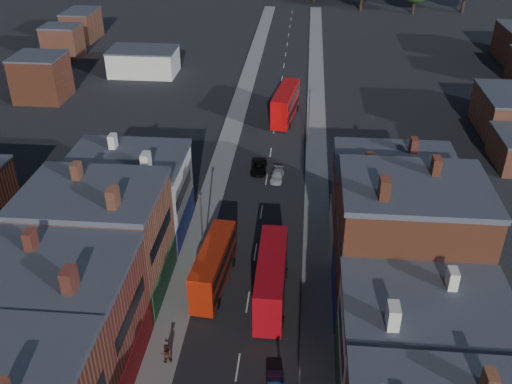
% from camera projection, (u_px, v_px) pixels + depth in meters
% --- Properties ---
extents(pavement_west, '(3.00, 200.00, 0.12)m').
position_uv_depth(pavement_west, '(219.00, 170.00, 76.42)').
color(pavement_west, gray).
rests_on(pavement_west, ground).
extents(pavement_east, '(3.00, 200.00, 0.12)m').
position_uv_depth(pavement_east, '(317.00, 174.00, 75.41)').
color(pavement_east, gray).
rests_on(pavement_east, ground).
extents(lamp_post_2, '(0.25, 0.70, 8.12)m').
position_uv_depth(lamp_post_2, '(202.00, 223.00, 56.76)').
color(lamp_post_2, slate).
rests_on(lamp_post_2, ground).
extents(lamp_post_3, '(0.25, 0.70, 8.12)m').
position_uv_depth(lamp_post_3, '(309.00, 112.00, 81.79)').
color(lamp_post_3, slate).
rests_on(lamp_post_3, ground).
extents(bus_0, '(3.22, 10.23, 4.34)m').
position_uv_depth(bus_0, '(214.00, 265.00, 54.60)').
color(bus_0, '#A82009').
rests_on(bus_0, ground).
extents(bus_1, '(2.81, 11.01, 4.75)m').
position_uv_depth(bus_1, '(271.00, 278.00, 52.62)').
color(bus_1, '#B90A14').
rests_on(bus_1, ground).
extents(bus_2, '(4.16, 11.78, 4.98)m').
position_uv_depth(bus_2, '(286.00, 103.00, 90.35)').
color(bus_2, '#BB0808').
rests_on(bus_2, ground).
extents(car_2, '(2.20, 4.52, 1.24)m').
position_uv_depth(car_2, '(259.00, 167.00, 75.91)').
color(car_2, black).
rests_on(car_2, ground).
extents(car_3, '(1.75, 3.84, 1.09)m').
position_uv_depth(car_3, '(277.00, 176.00, 74.01)').
color(car_3, silver).
rests_on(car_3, ground).
extents(ped_1, '(1.00, 0.75, 1.83)m').
position_uv_depth(ped_1, '(166.00, 353.00, 46.59)').
color(ped_1, '#44251B').
rests_on(ped_1, pavement_west).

